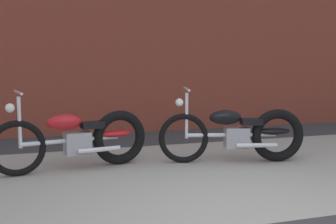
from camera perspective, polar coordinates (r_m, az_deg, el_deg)
The scene contains 3 objects.
sidewalk_slab at distance 5.14m, azimuth 2.53°, elevation -8.43°, with size 36.00×3.50×0.01m, color #9E998E.
motorcycle_red at distance 5.37m, azimuth -11.71°, elevation -3.58°, with size 1.99×0.63×1.03m.
motorcycle_black at distance 5.70m, azimuth 10.30°, elevation -2.96°, with size 1.97×0.75×1.03m.
Camera 1 is at (-1.70, -2.91, 1.34)m, focal length 43.76 mm.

